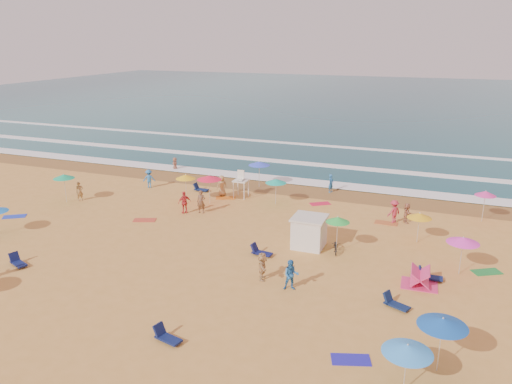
% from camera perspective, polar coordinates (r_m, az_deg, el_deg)
% --- Properties ---
extents(ground, '(220.00, 220.00, 0.00)m').
position_cam_1_polar(ground, '(35.34, -2.49, -5.15)').
color(ground, gold).
rests_on(ground, ground).
extents(ocean, '(220.00, 140.00, 0.18)m').
position_cam_1_polar(ocean, '(115.45, 14.59, 10.06)').
color(ocean, '#0C4756').
rests_on(ocean, ground).
extents(wet_sand, '(220.00, 220.00, 0.00)m').
position_cam_1_polar(wet_sand, '(46.39, 3.66, 0.38)').
color(wet_sand, olive).
rests_on(wet_sand, ground).
extents(surf_foam, '(200.00, 18.70, 0.05)m').
position_cam_1_polar(surf_foam, '(54.55, 6.46, 2.99)').
color(surf_foam, white).
rests_on(surf_foam, ground).
extents(cabana, '(2.00, 2.00, 2.00)m').
position_cam_1_polar(cabana, '(33.57, 6.08, -4.64)').
color(cabana, silver).
rests_on(cabana, ground).
extents(cabana_roof, '(2.20, 2.20, 0.12)m').
position_cam_1_polar(cabana_roof, '(33.19, 6.14, -2.94)').
color(cabana_roof, silver).
rests_on(cabana_roof, cabana).
extents(bicycle, '(0.91, 1.63, 0.81)m').
position_cam_1_polar(bicycle, '(33.14, 9.10, -6.18)').
color(bicycle, black).
rests_on(bicycle, ground).
extents(lifeguard_stand, '(1.20, 1.20, 2.10)m').
position_cam_1_polar(lifeguard_stand, '(43.49, -1.73, 0.68)').
color(lifeguard_stand, white).
rests_on(lifeguard_stand, ground).
extents(beach_umbrellas, '(50.73, 29.31, 0.79)m').
position_cam_1_polar(beach_umbrellas, '(32.47, 1.11, -3.14)').
color(beach_umbrellas, '#FD1A46').
rests_on(beach_umbrellas, ground).
extents(loungers, '(53.81, 22.35, 0.34)m').
position_cam_1_polar(loungers, '(30.95, 0.11, -8.18)').
color(loungers, navy).
rests_on(loungers, ground).
extents(towels, '(41.74, 25.45, 0.03)m').
position_cam_1_polar(towels, '(32.94, -2.87, -6.86)').
color(towels, '#DB571B').
rests_on(towels, ground).
extents(beachgoers, '(43.69, 26.65, 2.12)m').
position_cam_1_polar(beachgoers, '(38.07, -1.23, -2.12)').
color(beachgoers, '#B17052').
rests_on(beachgoers, ground).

